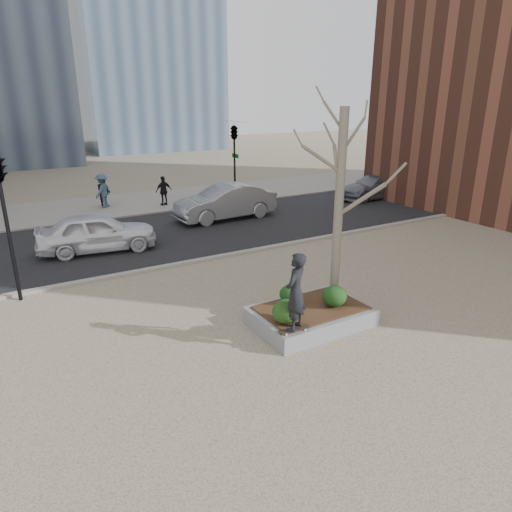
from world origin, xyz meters
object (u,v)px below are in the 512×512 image
planter (311,316)px  skateboard (294,330)px  skateboarder (296,292)px  police_car (97,232)px

planter → skateboard: skateboard is taller
planter → skateboarder: (-1.10, -0.81, 1.24)m
police_car → skateboard: bearing=-158.1°
skateboard → skateboarder: bearing=0.0°
skateboarder → planter: bearing=-175.7°
planter → police_car: (-3.45, 9.12, 0.55)m
skateboarder → police_car: 10.22m
planter → police_car: 9.77m
skateboarder → police_car: bearing=-108.7°
police_car → skateboarder: bearing=-158.1°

